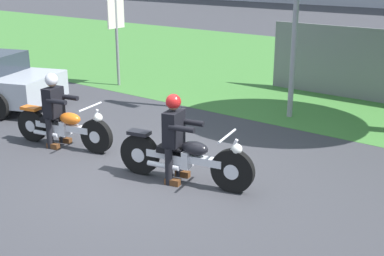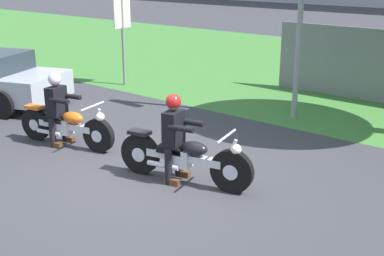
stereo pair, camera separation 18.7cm
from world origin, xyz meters
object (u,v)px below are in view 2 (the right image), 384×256
Objects in this scene: rider_follow at (57,103)px; sign_banner at (122,23)px; motorcycle_lead at (184,158)px; rider_lead at (175,131)px; motorcycle_follow at (66,126)px.

rider_follow is 0.54× the size of sign_banner.
motorcycle_lead is 1.60× the size of rider_lead.
rider_follow is (-0.17, -0.03, 0.43)m from motorcycle_follow.
sign_banner is (-2.77, 4.19, 1.33)m from motorcycle_follow.
rider_lead is at bearing -37.32° from sign_banner.
motorcycle_lead is 7.04m from sign_banner.
motorcycle_follow is 5.20m from sign_banner.
motorcycle_lead is at bearing -9.42° from rider_follow.
rider_lead is 1.02× the size of rider_follow.
motorcycle_follow is at bearing -0.84° from rider_follow.
rider_follow is (-2.97, -0.13, 0.41)m from motorcycle_lead.
sign_banner is at bearing 109.76° from rider_follow.
rider_follow is at bearing 179.16° from motorcycle_follow.
rider_lead reaches higher than rider_follow.
motorcycle_follow is 1.52× the size of rider_follow.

